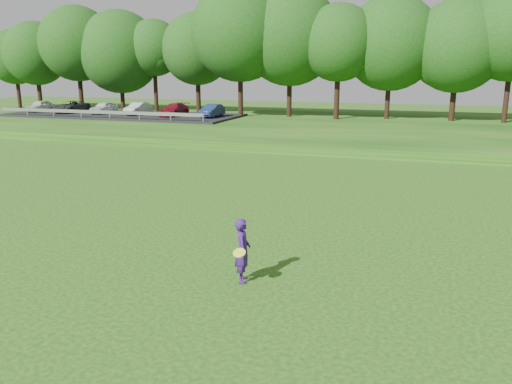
% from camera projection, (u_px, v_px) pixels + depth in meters
% --- Properties ---
extents(ground, '(140.00, 140.00, 0.00)m').
position_uv_depth(ground, '(199.00, 278.00, 12.73)').
color(ground, '#12430C').
rests_on(ground, ground).
extents(berm, '(130.00, 30.00, 0.60)m').
position_uv_depth(berm, '(363.00, 126.00, 43.94)').
color(berm, '#12430C').
rests_on(berm, ground).
extents(walking_path, '(130.00, 1.60, 0.04)m').
position_uv_depth(walking_path, '(335.00, 154.00, 31.13)').
color(walking_path, gray).
rests_on(walking_path, ground).
extents(treeline, '(104.00, 7.00, 15.00)m').
position_uv_depth(treeline, '(372.00, 37.00, 45.75)').
color(treeline, '#0F4313').
rests_on(treeline, berm).
extents(parking_lot, '(24.00, 9.00, 1.38)m').
position_uv_depth(parking_lot, '(118.00, 111.00, 50.19)').
color(parking_lot, black).
rests_on(parking_lot, berm).
extents(woman, '(0.57, 1.01, 1.64)m').
position_uv_depth(woman, '(243.00, 250.00, 12.35)').
color(woman, '#3A176A').
rests_on(woman, ground).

